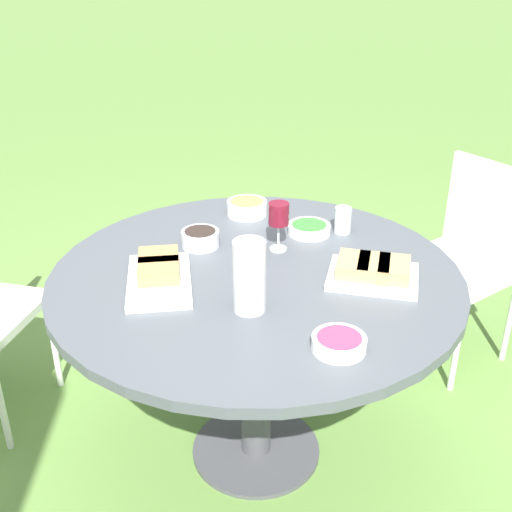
{
  "coord_description": "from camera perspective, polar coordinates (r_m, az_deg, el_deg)",
  "views": [
    {
      "loc": [
        -1.43,
        1.16,
        1.76
      ],
      "look_at": [
        0.0,
        0.0,
        0.83
      ],
      "focal_mm": 45.0,
      "sensor_mm": 36.0,
      "label": 1
    }
  ],
  "objects": [
    {
      "name": "platter_charcuterie",
      "position": [
        2.05,
        -8.62,
        -1.48
      ],
      "size": [
        0.4,
        0.35,
        0.07
      ],
      "color": "white",
      "rests_on": "dining_table"
    },
    {
      "name": "wine_glass",
      "position": [
        2.19,
        2.03,
        3.58
      ],
      "size": [
        0.07,
        0.07,
        0.17
      ],
      "color": "silver",
      "rests_on": "dining_table"
    },
    {
      "name": "dining_table",
      "position": [
        2.14,
        0.0,
        -3.85
      ],
      "size": [
        1.35,
        1.35,
        0.77
      ],
      "color": "#4C4C51",
      "rests_on": "ground_plane"
    },
    {
      "name": "cup_water_near",
      "position": [
        2.38,
        7.73,
        3.18
      ],
      "size": [
        0.06,
        0.06,
        0.1
      ],
      "color": "silver",
      "rests_on": "dining_table"
    },
    {
      "name": "handbag",
      "position": [
        3.51,
        -3.04,
        -0.99
      ],
      "size": [
        0.3,
        0.14,
        0.37
      ],
      "color": "#232328",
      "rests_on": "ground_plane"
    },
    {
      "name": "chair_near_left",
      "position": [
        2.97,
        18.43,
        0.68
      ],
      "size": [
        0.46,
        0.44,
        0.89
      ],
      "color": "white",
      "rests_on": "ground_plane"
    },
    {
      "name": "bowl_salad",
      "position": [
        2.36,
        4.74,
        2.46
      ],
      "size": [
        0.16,
        0.16,
        0.04
      ],
      "color": "white",
      "rests_on": "dining_table"
    },
    {
      "name": "bowl_fries",
      "position": [
        2.51,
        -0.81,
        4.38
      ],
      "size": [
        0.16,
        0.16,
        0.06
      ],
      "color": "white",
      "rests_on": "dining_table"
    },
    {
      "name": "platter_bread_main",
      "position": [
        2.07,
        10.38,
        -1.32
      ],
      "size": [
        0.36,
        0.35,
        0.07
      ],
      "color": "white",
      "rests_on": "dining_table"
    },
    {
      "name": "bowl_olives",
      "position": [
        2.26,
        -4.97,
        1.65
      ],
      "size": [
        0.13,
        0.13,
        0.06
      ],
      "color": "silver",
      "rests_on": "dining_table"
    },
    {
      "name": "ground_plane",
      "position": [
        2.55,
        0.0,
        -16.92
      ],
      "size": [
        40.0,
        40.0,
        0.0
      ],
      "primitive_type": "plane",
      "color": "#668E42"
    },
    {
      "name": "water_pitcher",
      "position": [
        1.84,
        -0.6,
        -1.81
      ],
      "size": [
        0.1,
        0.1,
        0.22
      ],
      "color": "silver",
      "rests_on": "dining_table"
    },
    {
      "name": "bowl_dip_red",
      "position": [
        1.72,
        7.39,
        -7.65
      ],
      "size": [
        0.15,
        0.15,
        0.04
      ],
      "color": "white",
      "rests_on": "dining_table"
    }
  ]
}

